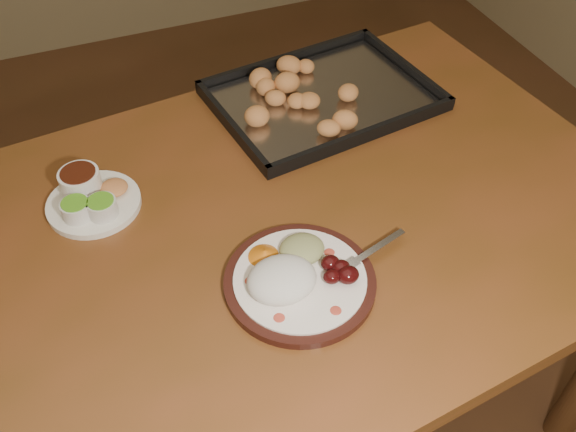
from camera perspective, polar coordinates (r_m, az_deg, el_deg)
name	(u,v)px	position (r m, az deg, el deg)	size (l,w,h in m)	color
ground	(175,419)	(1.81, -9.99, -17.36)	(4.00, 4.00, 0.00)	#522F1C
dining_table	(248,267)	(1.22, -3.56, -4.50)	(1.59, 1.06, 0.75)	brown
dinner_plate	(296,277)	(1.06, 0.71, -5.44)	(0.33, 0.25, 0.06)	black
condiment_saucer	(90,197)	(1.24, -17.19, 1.61)	(0.17, 0.17, 0.06)	white
baking_tray	(322,95)	(1.44, 3.07, 10.67)	(0.50, 0.40, 0.05)	black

